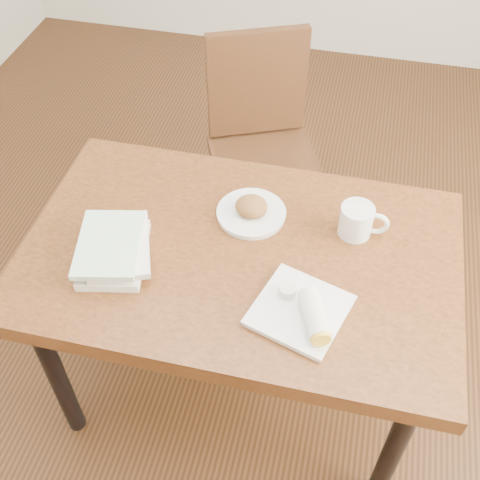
% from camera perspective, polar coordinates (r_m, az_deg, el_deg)
% --- Properties ---
extents(ground, '(4.00, 5.00, 0.01)m').
position_cam_1_polar(ground, '(2.37, 0.00, -13.27)').
color(ground, '#472814').
rests_on(ground, ground).
extents(table, '(1.27, 0.80, 0.75)m').
position_cam_1_polar(table, '(1.82, 0.00, -2.82)').
color(table, brown).
rests_on(table, ground).
extents(chair_far, '(0.55, 0.55, 0.95)m').
position_cam_1_polar(chair_far, '(2.49, 2.04, 9.78)').
color(chair_far, '#462714').
rests_on(chair_far, ground).
extents(plate_scone, '(0.21, 0.21, 0.07)m').
position_cam_1_polar(plate_scone, '(1.84, 1.08, 2.78)').
color(plate_scone, white).
rests_on(plate_scone, table).
extents(coffee_mug, '(0.15, 0.10, 0.10)m').
position_cam_1_polar(coffee_mug, '(1.80, 11.11, 1.85)').
color(coffee_mug, white).
rests_on(coffee_mug, table).
extents(plate_burrito, '(0.29, 0.29, 0.08)m').
position_cam_1_polar(plate_burrito, '(1.60, 6.10, -6.78)').
color(plate_burrito, white).
rests_on(plate_burrito, table).
extents(book_stack, '(0.26, 0.31, 0.07)m').
position_cam_1_polar(book_stack, '(1.75, -11.84, -0.83)').
color(book_stack, white).
rests_on(book_stack, table).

